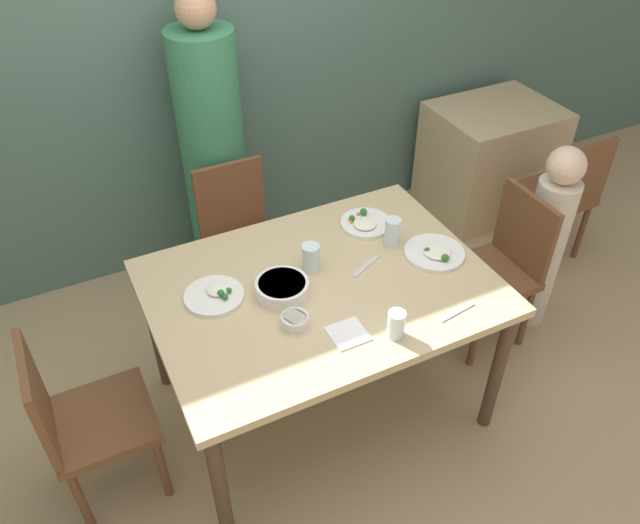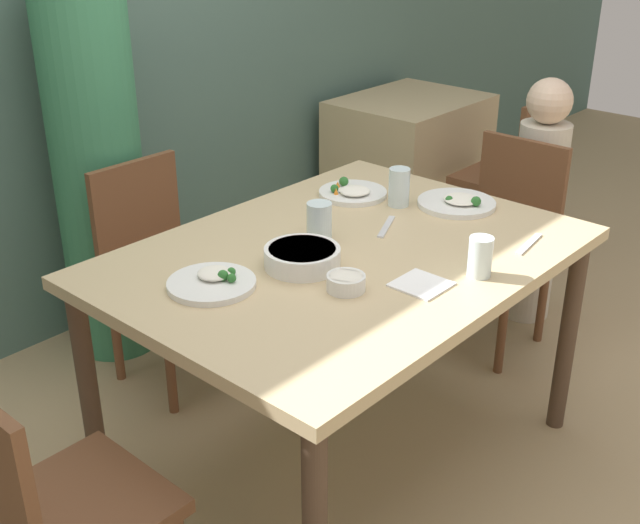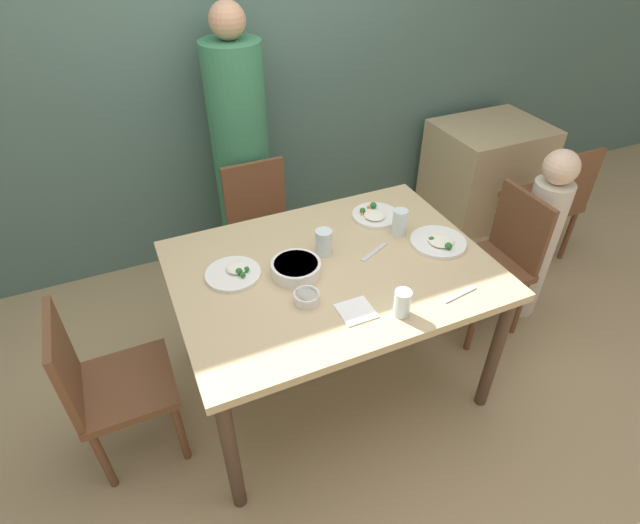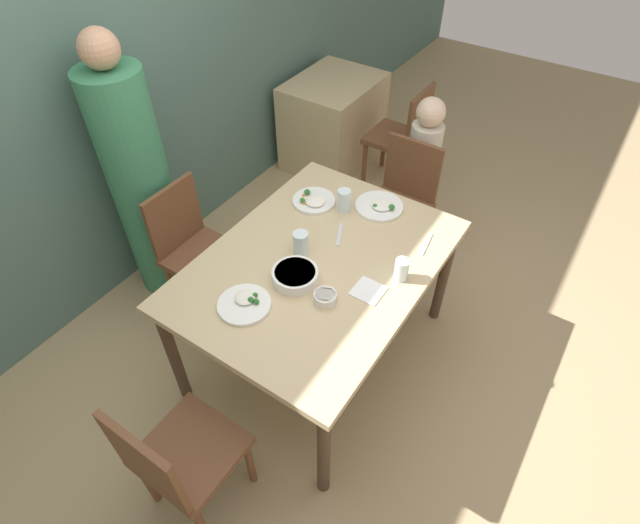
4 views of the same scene
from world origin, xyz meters
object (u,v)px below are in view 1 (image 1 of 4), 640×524
(plate_rice_adult, at_px, (435,253))
(glass_water_tall, at_px, (311,257))
(bowl_curry, at_px, (282,287))
(person_adult, at_px, (214,158))
(chair_child_spot, at_px, (500,265))
(chair_adult_spot, at_px, (241,236))
(person_child, at_px, (544,242))

(plate_rice_adult, relative_size, glass_water_tall, 2.18)
(bowl_curry, bearing_deg, plate_rice_adult, -5.69)
(person_adult, distance_m, bowl_curry, 1.19)
(person_adult, height_order, plate_rice_adult, person_adult)
(person_adult, relative_size, bowl_curry, 7.54)
(plate_rice_adult, bearing_deg, chair_child_spot, 9.59)
(chair_adult_spot, bearing_deg, bowl_curry, -97.35)
(bowl_curry, relative_size, glass_water_tall, 1.81)
(person_adult, relative_size, person_child, 1.56)
(person_child, xyz_separation_m, plate_rice_adult, (-0.78, -0.09, 0.27))
(person_adult, xyz_separation_m, plate_rice_adult, (0.60, -1.26, 0.01))
(bowl_curry, height_order, glass_water_tall, glass_water_tall)
(chair_adult_spot, xyz_separation_m, bowl_curry, (-0.11, -0.84, 0.34))
(chair_adult_spot, xyz_separation_m, person_adult, (0.00, 0.35, 0.31))
(chair_child_spot, relative_size, person_child, 0.79)
(chair_child_spot, distance_m, person_child, 0.29)
(chair_adult_spot, height_order, person_child, person_child)
(person_adult, relative_size, plate_rice_adult, 6.23)
(person_child, bearing_deg, bowl_curry, -179.44)
(bowl_curry, xyz_separation_m, glass_water_tall, (0.17, 0.09, 0.03))
(glass_water_tall, bearing_deg, person_child, -3.30)
(chair_adult_spot, height_order, bowl_curry, chair_adult_spot)
(chair_child_spot, distance_m, person_adult, 1.64)
(person_adult, bearing_deg, bowl_curry, -95.22)
(chair_adult_spot, bearing_deg, chair_child_spot, -36.81)
(person_adult, distance_m, glass_water_tall, 1.10)
(chair_adult_spot, distance_m, person_adult, 0.46)
(chair_child_spot, xyz_separation_m, plate_rice_adult, (-0.50, -0.09, 0.32))
(person_adult, relative_size, glass_water_tall, 13.62)
(chair_adult_spot, bearing_deg, person_child, -30.83)
(chair_adult_spot, distance_m, glass_water_tall, 0.84)
(plate_rice_adult, xyz_separation_m, glass_water_tall, (-0.53, 0.16, 0.05))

